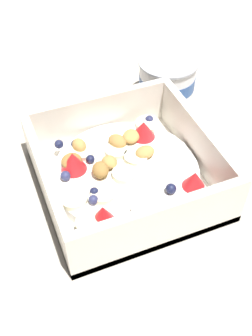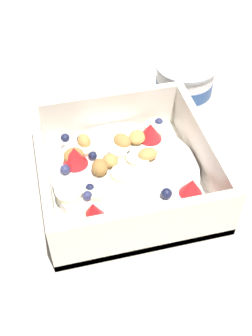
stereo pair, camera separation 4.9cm
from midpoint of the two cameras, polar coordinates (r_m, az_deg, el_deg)
The scene contains 4 objects.
ground_plane at distance 0.51m, azimuth 0.61°, elevation -1.76°, with size 2.40×2.40×0.00m, color beige.
fruit_bowl at distance 0.49m, azimuth 2.65°, elevation -0.72°, with size 0.20×0.20×0.07m.
yogurt_cup at distance 0.61m, azimuth 10.31°, elevation 11.07°, with size 0.09×0.09×0.07m.
folded_napkin at distance 0.64m, azimuth -1.44°, elevation 10.35°, with size 0.12×0.12×0.01m, color silver.
Camera 2 is at (0.34, -0.06, 0.38)m, focal length 44.17 mm.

